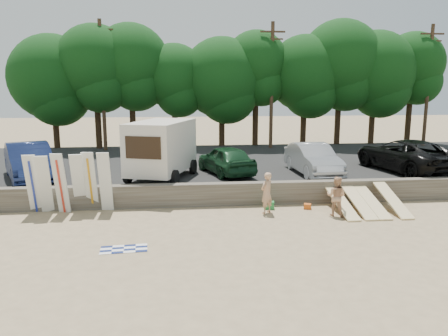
{
  "coord_description": "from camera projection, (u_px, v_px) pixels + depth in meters",
  "views": [
    {
      "loc": [
        -4.82,
        -15.65,
        5.2
      ],
      "look_at": [
        -2.85,
        3.0,
        1.67
      ],
      "focal_mm": 35.0,
      "sensor_mm": 36.0,
      "label": 1
    }
  ],
  "objects": [
    {
      "name": "ground",
      "position": [
        306.0,
        224.0,
        16.75
      ],
      "size": [
        120.0,
        120.0,
        0.0
      ],
      "primitive_type": "plane",
      "color": "tan",
      "rests_on": "ground"
    },
    {
      "name": "gear_bag",
      "position": [
        307.0,
        206.0,
        18.75
      ],
      "size": [
        0.37,
        0.34,
        0.22
      ],
      "primitive_type": "cube",
      "rotation": [
        0.0,
        0.0,
        -0.35
      ],
      "color": "#CB5617",
      "rests_on": "ground"
    },
    {
      "name": "surfboard_upright_4",
      "position": [
        90.0,
        182.0,
        18.2
      ],
      "size": [
        0.56,
        0.62,
        2.56
      ],
      "primitive_type": "cube",
      "rotation": [
        0.2,
        0.0,
        -0.1
      ],
      "color": "silver",
      "rests_on": "ground"
    },
    {
      "name": "surfboard_low_2",
      "position": [
        371.0,
        201.0,
        18.45
      ],
      "size": [
        0.56,
        2.92,
        0.83
      ],
      "primitive_type": "cube",
      "rotation": [
        0.26,
        0.0,
        0.0
      ],
      "color": "beige",
      "rests_on": "ground"
    },
    {
      "name": "surfboard_low_1",
      "position": [
        358.0,
        201.0,
        18.39
      ],
      "size": [
        0.56,
        2.91,
        0.85
      ],
      "primitive_type": "cube",
      "rotation": [
        0.26,
        0.0,
        0.0
      ],
      "color": "beige",
      "rests_on": "ground"
    },
    {
      "name": "utility_poles",
      "position": [
        272.0,
        83.0,
        31.59
      ],
      "size": [
        25.8,
        0.26,
        9.0
      ],
      "color": "#473321",
      "rests_on": "parking_lot"
    },
    {
      "name": "treeline",
      "position": [
        238.0,
        69.0,
        32.69
      ],
      "size": [
        32.78,
        6.46,
        9.53
      ],
      "color": "#382616",
      "rests_on": "parking_lot"
    },
    {
      "name": "beach_towel",
      "position": [
        124.0,
        249.0,
        14.13
      ],
      "size": [
        1.6,
        1.6,
        0.0
      ],
      "primitive_type": "plane",
      "rotation": [
        0.0,
        0.0,
        0.07
      ],
      "color": "white",
      "rests_on": "ground"
    },
    {
      "name": "surfboard_upright_5",
      "position": [
        105.0,
        182.0,
        18.14
      ],
      "size": [
        0.53,
        0.61,
        2.56
      ],
      "primitive_type": "cube",
      "rotation": [
        0.2,
        0.0,
        -0.06
      ],
      "color": "silver",
      "rests_on": "ground"
    },
    {
      "name": "car_2",
      "position": [
        313.0,
        159.0,
        22.5
      ],
      "size": [
        1.92,
        4.9,
        1.59
      ],
      "primitive_type": "imported",
      "rotation": [
        0.0,
        0.0,
        0.05
      ],
      "color": "#9E9FA3",
      "rests_on": "parking_lot"
    },
    {
      "name": "surfboard_low_3",
      "position": [
        392.0,
        199.0,
        18.49
      ],
      "size": [
        0.56,
        2.88,
        0.98
      ],
      "primitive_type": "cube",
      "rotation": [
        0.31,
        0.0,
        0.0
      ],
      "color": "beige",
      "rests_on": "ground"
    },
    {
      "name": "car_1",
      "position": [
        226.0,
        160.0,
        22.62
      ],
      "size": [
        3.03,
        4.74,
        1.5
      ],
      "primitive_type": "imported",
      "rotation": [
        0.0,
        0.0,
        3.45
      ],
      "color": "#153C21",
      "rests_on": "parking_lot"
    },
    {
      "name": "box_trailer",
      "position": [
        161.0,
        147.0,
        21.38
      ],
      "size": [
        3.58,
        4.91,
        2.83
      ],
      "rotation": [
        0.0,
        0.0,
        -0.33
      ],
      "color": "beige",
      "rests_on": "parking_lot"
    },
    {
      "name": "car_3",
      "position": [
        406.0,
        155.0,
        23.37
      ],
      "size": [
        3.84,
        6.56,
        1.72
      ],
      "primitive_type": "imported",
      "rotation": [
        0.0,
        0.0,
        3.31
      ],
      "color": "black",
      "rests_on": "parking_lot"
    },
    {
      "name": "seawall",
      "position": [
        287.0,
        192.0,
        19.59
      ],
      "size": [
        44.0,
        0.5,
        1.0
      ],
      "primitive_type": "cube",
      "color": "#6B6356",
      "rests_on": "ground"
    },
    {
      "name": "cooler",
      "position": [
        270.0,
        205.0,
        18.76
      ],
      "size": [
        0.43,
        0.37,
        0.32
      ],
      "primitive_type": "cube",
      "rotation": [
        0.0,
        0.0,
        -0.2
      ],
      "color": "#258B3C",
      "rests_on": "ground"
    },
    {
      "name": "surfboard_upright_0",
      "position": [
        33.0,
        184.0,
        17.83
      ],
      "size": [
        0.54,
        0.78,
        2.52
      ],
      "primitive_type": "cube",
      "rotation": [
        0.27,
        0.0,
        0.05
      ],
      "color": "silver",
      "rests_on": "ground"
    },
    {
      "name": "surfboard_upright_1",
      "position": [
        45.0,
        185.0,
        17.79
      ],
      "size": [
        0.59,
        0.9,
        2.49
      ],
      "primitive_type": "cube",
      "rotation": [
        0.31,
        0.0,
        0.11
      ],
      "color": "silver",
      "rests_on": "ground"
    },
    {
      "name": "surfboard_upright_3",
      "position": [
        79.0,
        183.0,
        18.13
      ],
      "size": [
        0.52,
        0.84,
        2.5
      ],
      "primitive_type": "cube",
      "rotation": [
        0.3,
        0.0,
        0.03
      ],
      "color": "silver",
      "rests_on": "ground"
    },
    {
      "name": "parking_lot",
      "position": [
        257.0,
        166.0,
        26.95
      ],
      "size": [
        44.0,
        14.5,
        0.7
      ],
      "primitive_type": "cube",
      "color": "#282828",
      "rests_on": "ground"
    },
    {
      "name": "beachgoer_a",
      "position": [
        267.0,
        193.0,
        18.0
      ],
      "size": [
        0.75,
        0.72,
        1.72
      ],
      "primitive_type": "imported",
      "rotation": [
        0.0,
        0.0,
        3.83
      ],
      "color": "tan",
      "rests_on": "ground"
    },
    {
      "name": "beachgoer_b",
      "position": [
        336.0,
        196.0,
        17.66
      ],
      "size": [
        1.0,
        0.95,
        1.62
      ],
      "primitive_type": "imported",
      "rotation": [
        0.0,
        0.0,
        2.56
      ],
      "color": "tan",
      "rests_on": "ground"
    },
    {
      "name": "surfboard_low_0",
      "position": [
        342.0,
        202.0,
        18.3
      ],
      "size": [
        0.56,
        2.92,
        0.81
      ],
      "primitive_type": "cube",
      "rotation": [
        0.25,
        0.0,
        0.0
      ],
      "color": "beige",
      "rests_on": "ground"
    },
    {
      "name": "surfboard_upright_2",
      "position": [
        61.0,
        184.0,
        17.82
      ],
      "size": [
        0.59,
        0.65,
        2.56
      ],
      "primitive_type": "cube",
      "rotation": [
        0.2,
        0.0,
        -0.16
      ],
      "color": "silver",
      "rests_on": "ground"
    },
    {
      "name": "car_0",
      "position": [
        29.0,
        161.0,
        21.21
      ],
      "size": [
        3.93,
        5.71,
        1.78
      ],
      "primitive_type": "imported",
      "rotation": [
        0.0,
        0.0,
        0.42
      ],
      "color": "#141F48",
      "rests_on": "parking_lot"
    }
  ]
}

